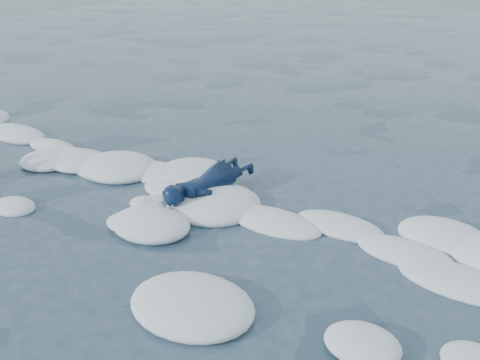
% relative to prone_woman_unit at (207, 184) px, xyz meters
% --- Properties ---
extents(ground, '(120.00, 120.00, 0.00)m').
position_rel_prone_woman_unit_xyz_m(ground, '(-0.29, -1.51, -0.20)').
color(ground, '#1B3341').
rests_on(ground, ground).
extents(foam_band, '(12.00, 3.10, 0.30)m').
position_rel_prone_woman_unit_xyz_m(foam_band, '(-0.29, -0.48, -0.20)').
color(foam_band, white).
rests_on(foam_band, ground).
extents(prone_woman_unit, '(0.94, 1.62, 0.40)m').
position_rel_prone_woman_unit_xyz_m(prone_woman_unit, '(0.00, 0.00, 0.00)').
color(prone_woman_unit, black).
rests_on(prone_woman_unit, ground).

